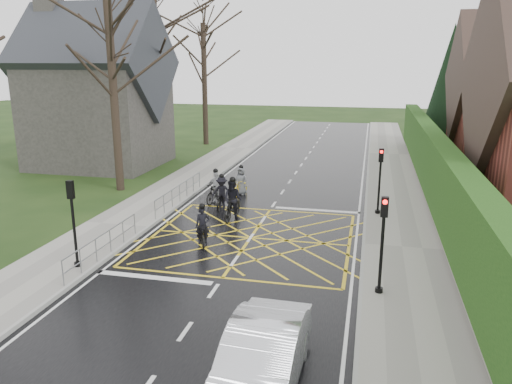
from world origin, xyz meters
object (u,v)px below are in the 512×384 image
at_px(cyclist_lead, 241,185).
at_px(cyclist_front, 216,190).
at_px(cyclist_rear, 202,231).
at_px(cyclist_back, 233,204).
at_px(car, 261,361).
at_px(cyclist_mid, 222,196).

bearing_deg(cyclist_lead, cyclist_front, -106.27).
height_order(cyclist_rear, cyclist_back, cyclist_back).
xyz_separation_m(cyclist_back, cyclist_lead, (-0.72, 4.26, -0.19)).
distance_m(cyclist_rear, cyclist_back, 3.38).
bearing_deg(car, cyclist_rear, 117.79).
distance_m(cyclist_back, cyclist_lead, 4.32).
distance_m(cyclist_back, car, 12.30).
xyz_separation_m(cyclist_front, cyclist_lead, (0.86, 1.81, -0.09)).
height_order(cyclist_rear, cyclist_front, cyclist_front).
bearing_deg(cyclist_rear, cyclist_mid, 73.68).
bearing_deg(cyclist_mid, cyclist_rear, -86.66).
height_order(cyclist_back, car, cyclist_back).
relative_size(cyclist_front, car, 0.40).
relative_size(cyclist_back, cyclist_front, 1.10).
bearing_deg(cyclist_front, cyclist_lead, 77.25).
distance_m(cyclist_lead, car, 16.59).
bearing_deg(car, cyclist_mid, 111.20).
bearing_deg(cyclist_lead, cyclist_mid, -87.29).
xyz_separation_m(cyclist_lead, car, (4.63, -15.93, 0.19)).
xyz_separation_m(cyclist_back, cyclist_mid, (-1.02, 1.64, -0.13)).
relative_size(cyclist_rear, cyclist_front, 0.98).
relative_size(cyclist_back, cyclist_lead, 1.16).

